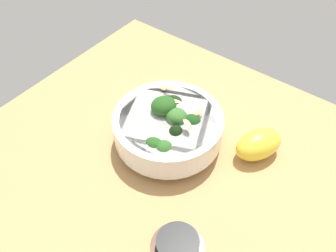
{
  "coord_description": "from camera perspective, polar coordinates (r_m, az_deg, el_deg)",
  "views": [
    {
      "loc": [
        -24.25,
        28.45,
        48.88
      ],
      "look_at": [
        0.53,
        -4.41,
        4.0
      ],
      "focal_mm": 38.63,
      "sensor_mm": 36.0,
      "label": 1
    }
  ],
  "objects": [
    {
      "name": "ground_plane",
      "position": [
        0.63,
        -2.04,
        -6.16
      ],
      "size": [
        62.87,
        62.87,
        3.63
      ],
      "primitive_type": "cube",
      "color": "tan"
    },
    {
      "name": "lemon_wedge",
      "position": [
        0.62,
        14.09,
        -2.82
      ],
      "size": [
        8.32,
        9.79,
        5.13
      ],
      "primitive_type": "ellipsoid",
      "rotation": [
        0.0,
        0.0,
        1.11
      ],
      "color": "yellow",
      "rests_on": "ground_plane"
    },
    {
      "name": "bowl_of_broccoli",
      "position": [
        0.61,
        0.03,
        -0.04
      ],
      "size": [
        18.47,
        18.47,
        9.19
      ],
      "color": "white",
      "rests_on": "ground_plane"
    }
  ]
}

